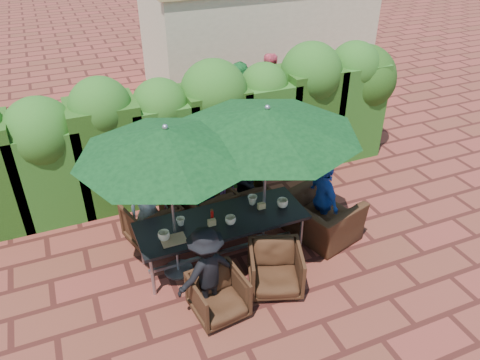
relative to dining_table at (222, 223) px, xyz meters
name	(u,v)px	position (x,y,z in m)	size (l,w,h in m)	color
ground	(237,256)	(0.23, -0.05, -0.68)	(80.00, 80.00, 0.00)	maroon
dining_table	(222,223)	(0.00, 0.00, 0.00)	(2.57, 0.90, 0.75)	black
umbrella_left	(166,142)	(-0.73, -0.01, 1.54)	(2.45, 2.45, 2.46)	gray
umbrella_right	(267,121)	(0.72, 0.05, 1.54)	(2.70, 2.70, 2.46)	gray
chair_far_left	(152,221)	(-0.90, 0.83, -0.28)	(0.78, 0.73, 0.80)	black
chair_far_mid	(208,206)	(0.07, 0.86, -0.26)	(0.80, 0.75, 0.83)	black
chair_far_right	(245,196)	(0.79, 0.98, -0.32)	(0.68, 0.64, 0.70)	black
chair_near_left	(218,294)	(-0.45, -1.02, -0.33)	(0.68, 0.64, 0.70)	black
chair_near_right	(275,267)	(0.47, -0.88, -0.30)	(0.74, 0.69, 0.76)	black
chair_end_right	(321,211)	(1.68, -0.10, -0.18)	(1.13, 0.74, 0.99)	black
adult_far_left	(147,203)	(-0.92, 0.95, 0.01)	(0.68, 0.40, 1.37)	silver
adult_far_mid	(206,193)	(0.10, 1.02, -0.11)	(0.41, 0.33, 1.14)	#1E44A4
adult_far_right	(250,179)	(0.90, 1.01, 0.00)	(0.65, 0.39, 1.34)	black
adult_near_left	(207,270)	(-0.55, -0.86, -0.01)	(0.85, 0.39, 1.33)	black
adult_end_right	(324,200)	(1.76, -0.03, -0.02)	(0.77, 0.39, 1.31)	#1E44A4
child_left	(171,205)	(-0.52, 1.07, -0.22)	(0.33, 0.27, 0.91)	#E04F64
child_right	(226,196)	(0.43, 0.95, -0.22)	(0.33, 0.27, 0.92)	#9651AF
pedestrian_a	(240,97)	(2.02, 4.15, 0.15)	(1.55, 0.55, 1.66)	#227C34
pedestrian_b	(268,89)	(2.77, 4.21, 0.20)	(0.84, 0.51, 1.74)	#E04F64
pedestrian_c	(307,86)	(3.92, 4.31, 0.09)	(0.98, 0.45, 1.54)	gray
cup_a	(164,236)	(-0.92, -0.12, 0.14)	(0.17, 0.17, 0.14)	beige
cup_b	(181,221)	(-0.61, 0.12, 0.13)	(0.13, 0.13, 0.12)	beige
cup_c	(231,220)	(0.08, -0.14, 0.14)	(0.16, 0.16, 0.13)	beige
cup_d	(252,200)	(0.59, 0.20, 0.14)	(0.15, 0.15, 0.14)	beige
cup_e	(282,203)	(0.98, -0.06, 0.14)	(0.17, 0.17, 0.14)	beige
ketchup_bottle	(212,216)	(-0.14, 0.04, 0.16)	(0.04, 0.04, 0.17)	#B20C0A
sauce_bottle	(212,214)	(-0.13, 0.08, 0.16)	(0.04, 0.04, 0.17)	#4C230C
serving_tray	(174,240)	(-0.80, -0.19, 0.08)	(0.35, 0.25, 0.02)	#A2764E
number_block_left	(212,222)	(-0.19, -0.07, 0.12)	(0.12, 0.06, 0.10)	tan
number_block_right	(261,206)	(0.66, 0.03, 0.12)	(0.12, 0.06, 0.10)	tan
hedge_wall	(181,122)	(0.09, 2.27, 0.67)	(9.10, 1.60, 2.52)	#18370F
building	(257,27)	(3.73, 6.95, 0.93)	(6.20, 3.08, 3.20)	beige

